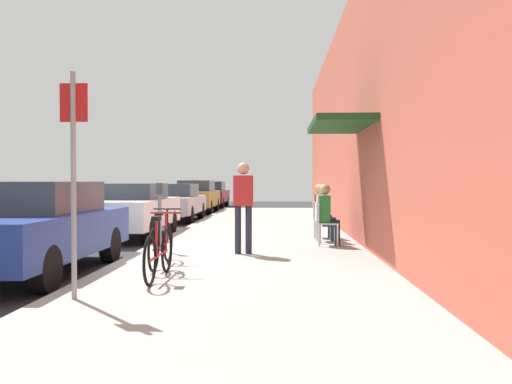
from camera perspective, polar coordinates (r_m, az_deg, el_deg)
name	(u,v)px	position (r m, az deg, el deg)	size (l,w,h in m)	color
ground_plane	(124,264)	(9.92, -13.81, -7.42)	(60.00, 60.00, 0.00)	#2D2D30
sidewalk_slab	(255,247)	(11.52, -0.10, -5.90)	(4.50, 32.00, 0.12)	#9E9B93
building_facade	(369,108)	(11.69, 11.86, 8.76)	(1.40, 32.00, 6.06)	#BC5442
parked_car_0	(34,227)	(9.15, -22.50, -3.44)	(1.80, 4.40, 1.47)	navy
parked_car_1	(131,209)	(14.37, -13.15, -1.79)	(1.80, 4.40, 1.42)	silver
parked_car_2	(174,202)	(20.13, -8.66, -1.02)	(1.80, 4.40, 1.38)	#B7B7BC
parked_car_3	(196,196)	(25.39, -6.36, -0.45)	(1.80, 4.40, 1.52)	#A58433
parked_car_4	(210,194)	(30.69, -4.85, -0.22)	(1.80, 4.40, 1.47)	maroon
parking_meter	(160,212)	(10.56, -10.18, -2.05)	(0.12, 0.10, 1.32)	slate
street_sign	(74,166)	(6.48, -18.79, 2.58)	(0.32, 0.06, 2.60)	gray
bicycle_0	(159,253)	(7.58, -10.26, -6.39)	(0.46, 1.71, 0.90)	black
bicycle_1	(161,244)	(8.67, -10.02, -5.44)	(0.46, 1.71, 0.90)	black
cafe_chair_0	(325,221)	(11.43, 7.33, -3.12)	(0.50, 0.50, 0.87)	silver
seated_patron_0	(328,212)	(11.41, 7.63, -2.16)	(0.46, 0.40, 1.29)	#232838
cafe_chair_1	(322,219)	(12.22, 7.00, -2.85)	(0.44, 0.44, 0.87)	silver
seated_patron_1	(324,210)	(12.22, 7.28, -1.95)	(0.43, 0.36, 1.29)	#232838
cafe_chair_2	(319,217)	(13.00, 6.72, -2.61)	(0.48, 0.48, 0.87)	silver
seated_patron_2	(322,209)	(12.98, 6.99, -1.77)	(0.45, 0.38, 1.29)	#232838
pedestrian_standing	(243,200)	(9.98, -1.36, -0.88)	(0.36, 0.22, 1.70)	#232838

